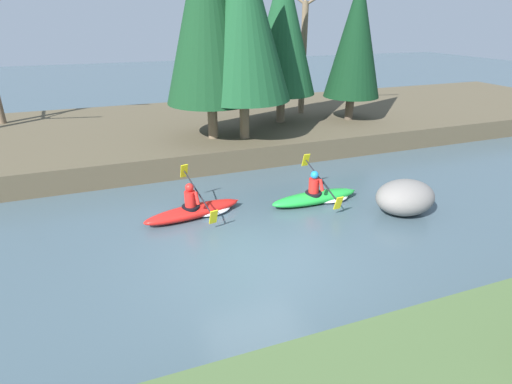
# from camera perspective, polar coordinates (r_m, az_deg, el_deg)

# --- Properties ---
(ground_plane) EXTENTS (90.00, 90.00, 0.00)m
(ground_plane) POSITION_cam_1_polar(r_m,az_deg,el_deg) (9.15, 0.40, -9.36)
(ground_plane) COLOR #425660
(riverbank_far) EXTENTS (44.00, 9.29, 0.80)m
(riverbank_far) POSITION_cam_1_polar(r_m,az_deg,el_deg) (17.95, -11.00, 8.48)
(riverbank_far) COLOR brown
(riverbank_far) RESTS_ON ground
(conifer_tree_left) EXTENTS (3.20, 3.20, 7.43)m
(conifer_tree_left) POSITION_cam_1_polar(r_m,az_deg,el_deg) (14.76, -6.90, 24.28)
(conifer_tree_left) COLOR #7A664C
(conifer_tree_left) RESTS_ON riverbank_far
(conifer_tree_mid_left) EXTENTS (3.34, 3.34, 6.83)m
(conifer_tree_mid_left) POSITION_cam_1_polar(r_m,az_deg,el_deg) (14.67, -1.83, 23.46)
(conifer_tree_mid_left) COLOR #7A664C
(conifer_tree_mid_left) RESTS_ON riverbank_far
(conifer_tree_centre) EXTENTS (2.83, 2.83, 6.35)m
(conifer_tree_centre) POSITION_cam_1_polar(r_m,az_deg,el_deg) (17.24, 3.81, 22.29)
(conifer_tree_centre) COLOR #7A664C
(conifer_tree_centre) RESTS_ON riverbank_far
(conifer_tree_mid_right) EXTENTS (2.39, 2.39, 5.87)m
(conifer_tree_mid_right) POSITION_cam_1_polar(r_m,az_deg,el_deg) (18.15, 14.11, 20.66)
(conifer_tree_mid_right) COLOR brown
(conifer_tree_mid_right) RESTS_ON riverbank_far
(bare_tree_mid_downstream) EXTENTS (3.54, 3.50, 6.41)m
(bare_tree_mid_downstream) POSITION_cam_1_polar(r_m,az_deg,el_deg) (19.22, 6.82, 20.10)
(bare_tree_mid_downstream) COLOR #7A664C
(bare_tree_mid_downstream) RESTS_ON riverbank_far
(kayaker_lead) EXTENTS (2.78, 2.07, 1.20)m
(kayaker_lead) POSITION_cam_1_polar(r_m,az_deg,el_deg) (11.78, 8.88, -0.60)
(kayaker_lead) COLOR green
(kayaker_lead) RESTS_ON ground
(kayaker_middle) EXTENTS (2.79, 2.06, 1.20)m
(kayaker_middle) POSITION_cam_1_polar(r_m,az_deg,el_deg) (10.96, -8.45, -2.51)
(kayaker_middle) COLOR red
(kayaker_middle) RESTS_ON ground
(boulder_midstream) EXTENTS (1.68, 1.31, 0.95)m
(boulder_midstream) POSITION_cam_1_polar(r_m,az_deg,el_deg) (11.65, 20.52, -0.71)
(boulder_midstream) COLOR gray
(boulder_midstream) RESTS_ON ground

